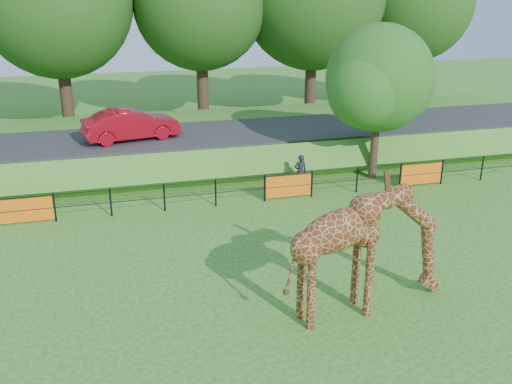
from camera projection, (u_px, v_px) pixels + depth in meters
ground at (274, 313)px, 15.24m from camera, size 90.00×90.00×0.00m
giraffe at (369, 250)px, 14.88m from camera, size 4.91×1.57×3.45m
perimeter_fence at (216, 193)px, 22.30m from camera, size 28.07×0.10×1.10m
embankment at (187, 142)px, 29.06m from camera, size 40.00×9.00×1.30m
road at (191, 135)px, 27.45m from camera, size 40.00×5.00×0.12m
car_red at (131, 124)px, 26.22m from camera, size 4.60×2.40×1.44m
visitor at (300, 172)px, 24.14m from camera, size 0.56×0.39×1.49m
tree_east at (381, 82)px, 24.32m from camera, size 5.40×4.71×6.76m
bg_tree_line at (198, 2)px, 33.13m from camera, size 37.30×8.80×11.82m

